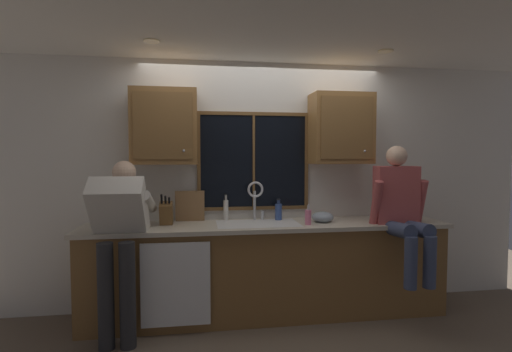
{
  "coord_description": "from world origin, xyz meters",
  "views": [
    {
      "loc": [
        -0.65,
        -3.92,
        1.59
      ],
      "look_at": [
        -0.12,
        -0.3,
        1.39
      ],
      "focal_mm": 26.51,
      "sensor_mm": 36.0,
      "label": 1
    }
  ],
  "objects": [
    {
      "name": "lower_cabinet_run",
      "position": [
        0.0,
        -0.29,
        0.44
      ],
      "size": [
        3.49,
        0.58,
        0.88
      ],
      "primitive_type": "cube",
      "color": "brown",
      "rests_on": "floor"
    },
    {
      "name": "person_standing",
      "position": [
        -1.33,
        -0.6,
        0.95
      ],
      "size": [
        0.53,
        0.7,
        1.54
      ],
      "color": "#262628",
      "rests_on": "floor"
    },
    {
      "name": "dishwasher_front",
      "position": [
        -0.87,
        -0.61,
        0.46
      ],
      "size": [
        0.6,
        0.02,
        0.74
      ],
      "primitive_type": "cube",
      "color": "white"
    },
    {
      "name": "mixing_bowl",
      "position": [
        0.56,
        -0.3,
        0.97
      ],
      "size": [
        0.22,
        0.22,
        0.11
      ],
      "primitive_type": "ellipsoid",
      "color": "#8C99A8",
      "rests_on": "countertop"
    },
    {
      "name": "window_frame_top",
      "position": [
        -0.1,
        -0.02,
        2.02
      ],
      "size": [
        1.17,
        0.02,
        0.04
      ],
      "primitive_type": "cube",
      "color": "brown"
    },
    {
      "name": "window_frame_left",
      "position": [
        -0.67,
        -0.02,
        1.52
      ],
      "size": [
        0.03,
        0.02,
        0.95
      ],
      "primitive_type": "cube",
      "color": "brown"
    },
    {
      "name": "window_frame_bottom",
      "position": [
        -0.1,
        -0.02,
        1.03
      ],
      "size": [
        1.17,
        0.02,
        0.04
      ],
      "primitive_type": "cube",
      "color": "brown"
    },
    {
      "name": "sink",
      "position": [
        -0.1,
        -0.3,
        0.82
      ],
      "size": [
        0.8,
        0.46,
        0.21
      ],
      "color": "silver",
      "rests_on": "lower_cabinet_run"
    },
    {
      "name": "bottle_green_glass",
      "position": [
        0.14,
        -0.13,
        1.01
      ],
      "size": [
        0.07,
        0.07,
        0.22
      ],
      "color": "#334C8C",
      "rests_on": "countertop"
    },
    {
      "name": "upper_cabinet_left",
      "position": [
        -0.99,
        -0.17,
        1.86
      ],
      "size": [
        0.62,
        0.36,
        0.72
      ],
      "color": "olive"
    },
    {
      "name": "soap_dispenser",
      "position": [
        0.37,
        -0.42,
        1.0
      ],
      "size": [
        0.06,
        0.07,
        0.2
      ],
      "color": "pink",
      "rests_on": "countertop"
    },
    {
      "name": "bottle_tall_clear",
      "position": [
        -0.39,
        -0.07,
        1.03
      ],
      "size": [
        0.05,
        0.05,
        0.27
      ],
      "color": "silver",
      "rests_on": "countertop"
    },
    {
      "name": "window_frame_right",
      "position": [
        0.47,
        -0.02,
        1.52
      ],
      "size": [
        0.04,
        0.02,
        0.95
      ],
      "primitive_type": "cube",
      "color": "brown"
    },
    {
      "name": "upper_cabinet_right",
      "position": [
        0.79,
        -0.17,
        1.86
      ],
      "size": [
        0.62,
        0.36,
        0.72
      ],
      "color": "olive"
    },
    {
      "name": "person_sitting_on_counter",
      "position": [
        1.25,
        -0.57,
        1.1
      ],
      "size": [
        0.54,
        0.62,
        1.26
      ],
      "color": "#384260",
      "rests_on": "countertop"
    },
    {
      "name": "back_wall",
      "position": [
        0.0,
        0.06,
        1.27
      ],
      "size": [
        5.89,
        0.12,
        2.55
      ],
      "primitive_type": "cube",
      "color": "silver",
      "rests_on": "floor"
    },
    {
      "name": "knife_block",
      "position": [
        -0.98,
        -0.24,
        1.03
      ],
      "size": [
        0.12,
        0.18,
        0.32
      ],
      "color": "brown",
      "rests_on": "countertop"
    },
    {
      "name": "faucet",
      "position": [
        -0.09,
        -0.12,
        1.17
      ],
      "size": [
        0.18,
        0.09,
        0.4
      ],
      "color": "silver",
      "rests_on": "countertop"
    },
    {
      "name": "window_glass",
      "position": [
        -0.1,
        -0.01,
        1.52
      ],
      "size": [
        1.1,
        0.02,
        0.95
      ],
      "primitive_type": "cube",
      "color": "black"
    },
    {
      "name": "cutting_board",
      "position": [
        -0.76,
        -0.08,
        1.08
      ],
      "size": [
        0.29,
        0.09,
        0.31
      ],
      "primitive_type": "cube",
      "rotation": [
        0.21,
        0.0,
        0.0
      ],
      "color": "#997047",
      "rests_on": "countertop"
    },
    {
      "name": "window_mullion_center",
      "position": [
        -0.1,
        -0.02,
        1.52
      ],
      "size": [
        0.02,
        0.02,
        0.95
      ],
      "primitive_type": "cube",
      "color": "brown"
    },
    {
      "name": "ceiling_downlight_left",
      "position": [
        -1.05,
        -0.6,
        2.54
      ],
      "size": [
        0.14,
        0.14,
        0.01
      ],
      "primitive_type": "cylinder",
      "color": "#FFEAB2"
    },
    {
      "name": "countertop",
      "position": [
        0.0,
        -0.31,
        0.9
      ],
      "size": [
        3.55,
        0.62,
        0.04
      ],
      "primitive_type": "cube",
      "color": "beige",
      "rests_on": "lower_cabinet_run"
    },
    {
      "name": "ceiling_downlight_right",
      "position": [
        1.05,
        -0.6,
        2.54
      ],
      "size": [
        0.14,
        0.14,
        0.01
      ],
      "primitive_type": "cylinder",
      "color": "#FFEAB2"
    }
  ]
}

